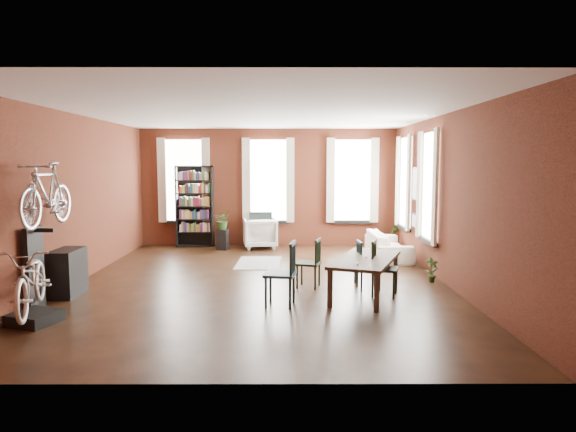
{
  "coord_description": "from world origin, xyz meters",
  "views": [
    {
      "loc": [
        0.49,
        -9.6,
        2.28
      ],
      "look_at": [
        0.53,
        0.6,
        1.22
      ],
      "focal_mm": 32.0,
      "sensor_mm": 36.0,
      "label": 1
    }
  ],
  "objects_px": {
    "dining_chair_d": "(368,265)",
    "plant_stand": "(223,240)",
    "dining_chair_a": "(280,274)",
    "dining_chair_b": "(308,263)",
    "bike_trainer": "(35,318)",
    "console_table": "(68,272)",
    "bicycle_floor": "(30,249)",
    "bookshelf": "(195,206)",
    "dining_table": "(365,277)",
    "white_armchair": "(260,232)",
    "dining_chair_c": "(385,269)",
    "cream_sofa": "(388,241)"
  },
  "relations": [
    {
      "from": "dining_chair_d",
      "to": "plant_stand",
      "type": "relative_size",
      "value": 1.65
    },
    {
      "from": "dining_chair_b",
      "to": "dining_chair_c",
      "type": "distance_m",
      "value": 1.42
    },
    {
      "from": "bike_trainer",
      "to": "dining_chair_d",
      "type": "bearing_deg",
      "value": 21.46
    },
    {
      "from": "dining_chair_a",
      "to": "cream_sofa",
      "type": "relative_size",
      "value": 0.49
    },
    {
      "from": "dining_chair_a",
      "to": "white_armchair",
      "type": "bearing_deg",
      "value": -164.37
    },
    {
      "from": "dining_chair_a",
      "to": "dining_chair_b",
      "type": "xyz_separation_m",
      "value": [
        0.5,
        1.22,
        -0.07
      ]
    },
    {
      "from": "white_armchair",
      "to": "bicycle_floor",
      "type": "bearing_deg",
      "value": 57.73
    },
    {
      "from": "dining_chair_a",
      "to": "white_armchair",
      "type": "height_order",
      "value": "dining_chair_a"
    },
    {
      "from": "white_armchair",
      "to": "bike_trainer",
      "type": "bearing_deg",
      "value": 58.03
    },
    {
      "from": "bike_trainer",
      "to": "bicycle_floor",
      "type": "distance_m",
      "value": 0.98
    },
    {
      "from": "dining_chair_d",
      "to": "white_armchair",
      "type": "height_order",
      "value": "white_armchair"
    },
    {
      "from": "dining_chair_c",
      "to": "console_table",
      "type": "height_order",
      "value": "dining_chair_c"
    },
    {
      "from": "dining_chair_d",
      "to": "console_table",
      "type": "xyz_separation_m",
      "value": [
        -5.25,
        -0.4,
        -0.04
      ]
    },
    {
      "from": "plant_stand",
      "to": "bicycle_floor",
      "type": "relative_size",
      "value": 0.3
    },
    {
      "from": "bookshelf",
      "to": "bicycle_floor",
      "type": "bearing_deg",
      "value": -99.36
    },
    {
      "from": "console_table",
      "to": "bicycle_floor",
      "type": "xyz_separation_m",
      "value": [
        0.17,
        -1.56,
        0.67
      ]
    },
    {
      "from": "bicycle_floor",
      "to": "dining_chair_d",
      "type": "bearing_deg",
      "value": 5.57
    },
    {
      "from": "dining_chair_a",
      "to": "dining_chair_d",
      "type": "relative_size",
      "value": 1.17
    },
    {
      "from": "console_table",
      "to": "plant_stand",
      "type": "bearing_deg",
      "value": 65.66
    },
    {
      "from": "cream_sofa",
      "to": "plant_stand",
      "type": "height_order",
      "value": "cream_sofa"
    },
    {
      "from": "bookshelf",
      "to": "plant_stand",
      "type": "relative_size",
      "value": 4.13
    },
    {
      "from": "dining_chair_c",
      "to": "cream_sofa",
      "type": "bearing_deg",
      "value": 5.82
    },
    {
      "from": "plant_stand",
      "to": "bicycle_floor",
      "type": "height_order",
      "value": "bicycle_floor"
    },
    {
      "from": "dining_chair_d",
      "to": "dining_table",
      "type": "bearing_deg",
      "value": 159.91
    },
    {
      "from": "dining_chair_c",
      "to": "dining_chair_d",
      "type": "distance_m",
      "value": 0.5
    },
    {
      "from": "dining_chair_a",
      "to": "white_armchair",
      "type": "distance_m",
      "value": 5.6
    },
    {
      "from": "dining_chair_b",
      "to": "bike_trainer",
      "type": "xyz_separation_m",
      "value": [
        -3.98,
        -2.14,
        -0.36
      ]
    },
    {
      "from": "dining_chair_b",
      "to": "dining_chair_c",
      "type": "relative_size",
      "value": 0.95
    },
    {
      "from": "bookshelf",
      "to": "bike_trainer",
      "type": "xyz_separation_m",
      "value": [
        -1.09,
        -6.79,
        -1.02
      ]
    },
    {
      "from": "cream_sofa",
      "to": "console_table",
      "type": "xyz_separation_m",
      "value": [
        -6.23,
        -3.5,
        -0.01
      ]
    },
    {
      "from": "dining_chair_b",
      "to": "bookshelf",
      "type": "distance_m",
      "value": 5.51
    },
    {
      "from": "dining_chair_b",
      "to": "white_armchair",
      "type": "relative_size",
      "value": 1.02
    },
    {
      "from": "dining_chair_d",
      "to": "bike_trainer",
      "type": "distance_m",
      "value": 5.45
    },
    {
      "from": "dining_chair_d",
      "to": "bicycle_floor",
      "type": "relative_size",
      "value": 0.49
    },
    {
      "from": "dining_chair_b",
      "to": "dining_chair_d",
      "type": "bearing_deg",
      "value": 98.31
    },
    {
      "from": "bike_trainer",
      "to": "plant_stand",
      "type": "bearing_deg",
      "value": 72.98
    },
    {
      "from": "white_armchair",
      "to": "console_table",
      "type": "distance_m",
      "value": 5.79
    },
    {
      "from": "dining_table",
      "to": "bicycle_floor",
      "type": "relative_size",
      "value": 1.08
    },
    {
      "from": "dining_chair_d",
      "to": "cream_sofa",
      "type": "height_order",
      "value": "dining_chair_d"
    },
    {
      "from": "bookshelf",
      "to": "bike_trainer",
      "type": "height_order",
      "value": "bookshelf"
    },
    {
      "from": "dining_chair_c",
      "to": "bike_trainer",
      "type": "xyz_separation_m",
      "value": [
        -5.27,
        -1.53,
        -0.39
      ]
    },
    {
      "from": "dining_chair_c",
      "to": "dining_chair_b",
      "type": "bearing_deg",
      "value": 82.46
    },
    {
      "from": "cream_sofa",
      "to": "dining_table",
      "type": "bearing_deg",
      "value": 162.89
    },
    {
      "from": "dining_chair_d",
      "to": "plant_stand",
      "type": "height_order",
      "value": "dining_chair_d"
    },
    {
      "from": "bike_trainer",
      "to": "cream_sofa",
      "type": "bearing_deg",
      "value": 40.14
    },
    {
      "from": "dining_chair_b",
      "to": "dining_chair_d",
      "type": "xyz_separation_m",
      "value": [
        1.08,
        -0.15,
        -0.01
      ]
    },
    {
      "from": "bike_trainer",
      "to": "plant_stand",
      "type": "relative_size",
      "value": 1.08
    },
    {
      "from": "white_armchair",
      "to": "plant_stand",
      "type": "bearing_deg",
      "value": 7.27
    },
    {
      "from": "white_armchair",
      "to": "bike_trainer",
      "type": "distance_m",
      "value": 7.11
    },
    {
      "from": "cream_sofa",
      "to": "console_table",
      "type": "distance_m",
      "value": 7.15
    }
  ]
}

